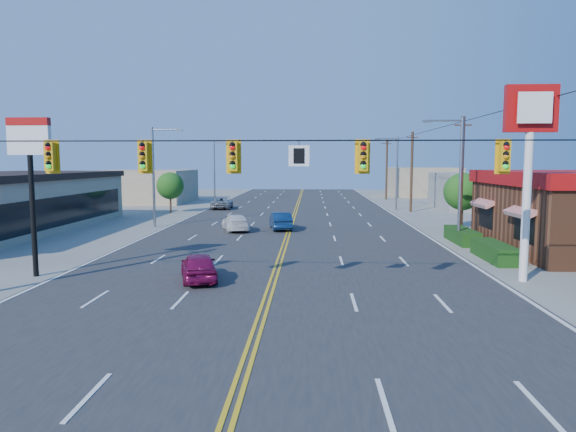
{
  "coord_description": "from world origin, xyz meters",
  "views": [
    {
      "loc": [
        1.65,
        -18.64,
        5.22
      ],
      "look_at": [
        0.34,
        10.11,
        2.2
      ],
      "focal_mm": 32.0,
      "sensor_mm": 36.0,
      "label": 1
    }
  ],
  "objects_px": {
    "kfc_pylon": "(529,143)",
    "pizza_hut_sign": "(30,163)",
    "signal_span": "(263,171)",
    "car_blue": "(281,222)",
    "car_magenta": "(199,268)",
    "car_white": "(236,223)",
    "car_silver": "(222,203)"
  },
  "relations": [
    {
      "from": "car_white",
      "to": "car_magenta",
      "type": "bearing_deg",
      "value": 75.58
    },
    {
      "from": "pizza_hut_sign",
      "to": "kfc_pylon",
      "type": "bearing_deg",
      "value": 0.0
    },
    {
      "from": "signal_span",
      "to": "pizza_hut_sign",
      "type": "xyz_separation_m",
      "value": [
        -10.88,
        4.0,
        0.3
      ]
    },
    {
      "from": "car_blue",
      "to": "car_silver",
      "type": "xyz_separation_m",
      "value": [
        -7.6,
        17.43,
        -0.02
      ]
    },
    {
      "from": "kfc_pylon",
      "to": "car_magenta",
      "type": "relative_size",
      "value": 2.33
    },
    {
      "from": "car_white",
      "to": "car_silver",
      "type": "xyz_separation_m",
      "value": [
        -4.24,
        18.26,
        0.04
      ]
    },
    {
      "from": "car_white",
      "to": "signal_span",
      "type": "bearing_deg",
      "value": 84.09
    },
    {
      "from": "car_blue",
      "to": "signal_span",
      "type": "bearing_deg",
      "value": 81.86
    },
    {
      "from": "car_magenta",
      "to": "car_silver",
      "type": "distance_m",
      "value": 35.08
    },
    {
      "from": "car_white",
      "to": "car_silver",
      "type": "distance_m",
      "value": 18.74
    },
    {
      "from": "signal_span",
      "to": "pizza_hut_sign",
      "type": "bearing_deg",
      "value": 159.81
    },
    {
      "from": "car_magenta",
      "to": "signal_span",
      "type": "bearing_deg",
      "value": 117.91
    },
    {
      "from": "car_silver",
      "to": "car_magenta",
      "type": "bearing_deg",
      "value": 94.69
    },
    {
      "from": "signal_span",
      "to": "car_blue",
      "type": "relative_size",
      "value": 5.97
    },
    {
      "from": "kfc_pylon",
      "to": "pizza_hut_sign",
      "type": "distance_m",
      "value": 22.02
    },
    {
      "from": "car_magenta",
      "to": "car_white",
      "type": "distance_m",
      "value": 16.48
    },
    {
      "from": "car_magenta",
      "to": "kfc_pylon",
      "type": "bearing_deg",
      "value": 167.04
    },
    {
      "from": "pizza_hut_sign",
      "to": "car_white",
      "type": "height_order",
      "value": "pizza_hut_sign"
    },
    {
      "from": "signal_span",
      "to": "kfc_pylon",
      "type": "distance_m",
      "value": 11.87
    },
    {
      "from": "pizza_hut_sign",
      "to": "car_magenta",
      "type": "xyz_separation_m",
      "value": [
        7.74,
        -0.71,
        -4.56
      ]
    },
    {
      "from": "car_white",
      "to": "car_silver",
      "type": "relative_size",
      "value": 0.9
    },
    {
      "from": "pizza_hut_sign",
      "to": "signal_span",
      "type": "bearing_deg",
      "value": -20.19
    },
    {
      "from": "car_blue",
      "to": "car_white",
      "type": "distance_m",
      "value": 3.47
    },
    {
      "from": "signal_span",
      "to": "car_silver",
      "type": "height_order",
      "value": "signal_span"
    },
    {
      "from": "pizza_hut_sign",
      "to": "car_blue",
      "type": "distance_m",
      "value": 20.03
    },
    {
      "from": "pizza_hut_sign",
      "to": "car_blue",
      "type": "height_order",
      "value": "pizza_hut_sign"
    },
    {
      "from": "car_magenta",
      "to": "car_blue",
      "type": "xyz_separation_m",
      "value": [
        2.56,
        17.29,
        0.05
      ]
    },
    {
      "from": "kfc_pylon",
      "to": "car_white",
      "type": "xyz_separation_m",
      "value": [
        -15.07,
        15.74,
        -5.43
      ]
    },
    {
      "from": "kfc_pylon",
      "to": "car_blue",
      "type": "distance_m",
      "value": 20.99
    },
    {
      "from": "signal_span",
      "to": "car_blue",
      "type": "distance_m",
      "value": 21.01
    },
    {
      "from": "kfc_pylon",
      "to": "pizza_hut_sign",
      "type": "relative_size",
      "value": 1.24
    },
    {
      "from": "signal_span",
      "to": "car_silver",
      "type": "distance_m",
      "value": 39.1
    }
  ]
}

